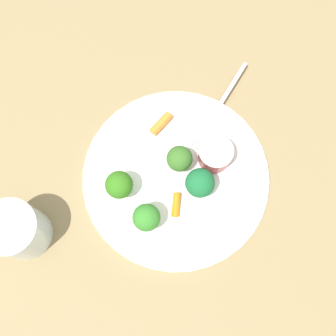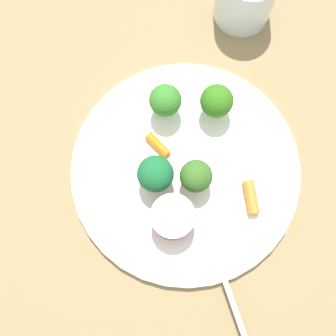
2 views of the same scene
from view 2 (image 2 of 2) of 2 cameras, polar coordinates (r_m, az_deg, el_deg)
The scene contains 10 objects.
ground_plane at distance 0.56m, azimuth 2.23°, elevation -0.42°, with size 2.40×2.40×0.00m, color olive.
plate at distance 0.56m, azimuth 2.26°, elevation -0.28°, with size 0.29×0.29×0.01m, color white.
sauce_cup at distance 0.52m, azimuth 0.59°, elevation -6.43°, with size 0.05×0.05×0.04m.
broccoli_floret_0 at distance 0.55m, azimuth 6.29°, elevation 8.58°, with size 0.04×0.04×0.05m.
broccoli_floret_1 at distance 0.52m, azimuth -1.64°, elevation -0.77°, with size 0.04×0.04×0.06m.
broccoli_floret_2 at distance 0.52m, azimuth 3.69°, elevation -1.02°, with size 0.04×0.04×0.05m.
broccoli_floret_3 at distance 0.54m, azimuth -0.35°, elevation 8.70°, with size 0.04×0.04×0.05m.
carrot_stick_0 at distance 0.55m, azimuth 10.66°, elevation -3.76°, with size 0.01×0.01×0.04m, color orange.
carrot_stick_1 at distance 0.55m, azimuth -1.34°, elevation 3.00°, with size 0.01×0.01×0.04m, color orange.
fork at distance 0.54m, azimuth 7.13°, elevation -13.61°, with size 0.06×0.17×0.00m.
Camera 2 is at (0.09, 0.09, 0.55)m, focal length 47.27 mm.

